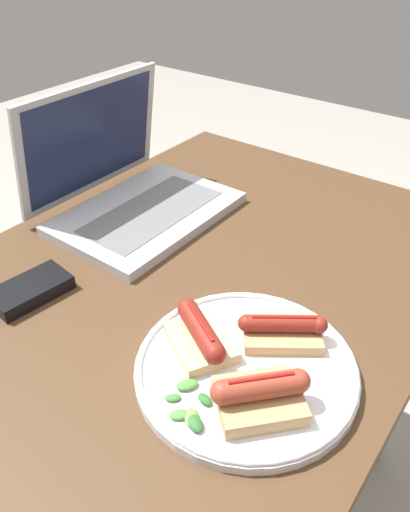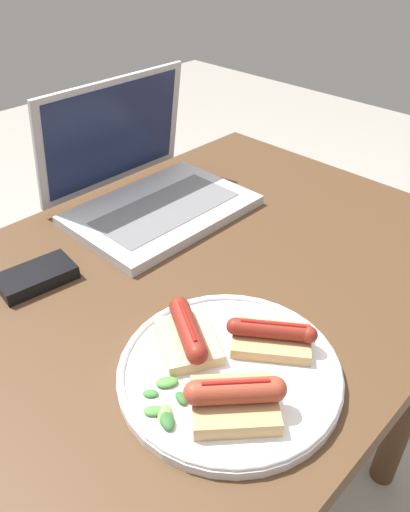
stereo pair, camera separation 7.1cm
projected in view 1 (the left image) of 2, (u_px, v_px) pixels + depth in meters
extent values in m
cube|color=#4C331E|center=(184.00, 292.00, 0.77)|extent=(1.02, 0.69, 0.04)
cylinder|color=#4C331E|center=(210.00, 279.00, 1.39)|extent=(0.06, 0.06, 0.70)
cylinder|color=#4C331E|center=(397.00, 366.00, 1.13)|extent=(0.06, 0.06, 0.70)
cube|color=#B7B7BC|center=(147.00, 213.00, 0.91)|extent=(0.32, 0.22, 0.02)
cube|color=slate|center=(152.00, 211.00, 0.90)|extent=(0.26, 0.12, 0.00)
cube|color=#B7B7BC|center=(91.00, 138.00, 0.91)|extent=(0.32, 0.04, 0.21)
cube|color=#192347|center=(93.00, 139.00, 0.90)|extent=(0.29, 0.03, 0.18)
cylinder|color=silver|center=(246.00, 369.00, 0.61)|extent=(0.27, 0.27, 0.01)
torus|color=silver|center=(246.00, 364.00, 0.61)|extent=(0.27, 0.27, 0.01)
cube|color=tan|center=(259.00, 401.00, 0.55)|extent=(0.12, 0.12, 0.02)
cylinder|color=#9E3D28|center=(261.00, 387.00, 0.54)|extent=(0.08, 0.08, 0.03)
sphere|color=#9E3D28|center=(222.00, 392.00, 0.53)|extent=(0.03, 0.03, 0.03)
sphere|color=#9E3D28|center=(298.00, 381.00, 0.55)|extent=(0.03, 0.03, 0.03)
cylinder|color=red|center=(262.00, 378.00, 0.53)|extent=(0.06, 0.05, 0.01)
cube|color=#D6B784|center=(201.00, 342.00, 0.63)|extent=(0.10, 0.11, 0.02)
cylinder|color=maroon|center=(201.00, 330.00, 0.62)|extent=(0.07, 0.09, 0.03)
sphere|color=maroon|center=(188.00, 308.00, 0.65)|extent=(0.03, 0.03, 0.03)
sphere|color=maroon|center=(215.00, 353.00, 0.58)|extent=(0.03, 0.03, 0.03)
cylinder|color=red|center=(201.00, 322.00, 0.61)|extent=(0.04, 0.07, 0.00)
cube|color=tan|center=(282.00, 334.00, 0.64)|extent=(0.11, 0.12, 0.02)
cylinder|color=maroon|center=(283.00, 324.00, 0.63)|extent=(0.07, 0.09, 0.02)
sphere|color=maroon|center=(246.00, 323.00, 0.63)|extent=(0.02, 0.02, 0.02)
sphere|color=maroon|center=(320.00, 324.00, 0.63)|extent=(0.02, 0.02, 0.02)
cylinder|color=red|center=(284.00, 317.00, 0.62)|extent=(0.05, 0.07, 0.01)
ellipsoid|color=#2D662D|center=(205.00, 399.00, 0.56)|extent=(0.02, 0.02, 0.01)
ellipsoid|color=#4C8E3D|center=(187.00, 385.00, 0.58)|extent=(0.03, 0.03, 0.01)
ellipsoid|color=#387A33|center=(173.00, 398.00, 0.56)|extent=(0.02, 0.02, 0.01)
ellipsoid|color=#2D662D|center=(195.00, 423.00, 0.54)|extent=(0.03, 0.03, 0.01)
ellipsoid|color=#709E4C|center=(192.00, 418.00, 0.54)|extent=(0.03, 0.03, 0.01)
ellipsoid|color=#4C8E3D|center=(180.00, 415.00, 0.55)|extent=(0.03, 0.03, 0.01)
cube|color=black|center=(31.00, 290.00, 0.73)|extent=(0.12, 0.08, 0.02)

